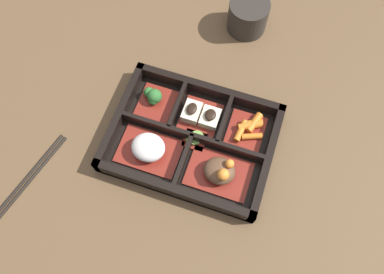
{
  "coord_description": "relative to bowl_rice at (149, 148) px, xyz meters",
  "views": [
    {
      "loc": [
        -0.09,
        0.26,
        0.68
      ],
      "look_at": [
        0.0,
        0.0,
        0.03
      ],
      "focal_mm": 35.0,
      "sensor_mm": 36.0,
      "label": 1
    }
  ],
  "objects": [
    {
      "name": "bento_rim",
      "position": [
        -0.07,
        -0.05,
        -0.01
      ],
      "size": [
        0.31,
        0.23,
        0.04
      ],
      "color": "black",
      "rests_on": "ground_plane"
    },
    {
      "name": "bowl_tofu",
      "position": [
        -0.07,
        -0.1,
        -0.01
      ],
      "size": [
        0.08,
        0.08,
        0.03
      ],
      "color": "maroon",
      "rests_on": "bento_base"
    },
    {
      "name": "bowl_stew",
      "position": [
        -0.14,
        0.0,
        -0.0
      ],
      "size": [
        0.12,
        0.08,
        0.05
      ],
      "color": "maroon",
      "rests_on": "bento_base"
    },
    {
      "name": "bowl_rice",
      "position": [
        0.0,
        0.0,
        0.0
      ],
      "size": [
        0.12,
        0.08,
        0.04
      ],
      "color": "maroon",
      "rests_on": "bento_base"
    },
    {
      "name": "tea_cup",
      "position": [
        -0.09,
        -0.35,
        0.01
      ],
      "size": [
        0.09,
        0.09,
        0.07
      ],
      "color": "#2D2823",
      "rests_on": "ground_plane"
    },
    {
      "name": "bowl_greens",
      "position": [
        0.03,
        -0.1,
        -0.01
      ],
      "size": [
        0.07,
        0.08,
        0.03
      ],
      "color": "maroon",
      "rests_on": "bento_base"
    },
    {
      "name": "bento_base",
      "position": [
        -0.07,
        -0.05,
        -0.02
      ],
      "size": [
        0.31,
        0.23,
        0.01
      ],
      "color": "black",
      "rests_on": "ground_plane"
    },
    {
      "name": "bowl_pickles",
      "position": [
        -0.07,
        -0.05,
        -0.01
      ],
      "size": [
        0.04,
        0.04,
        0.01
      ],
      "color": "maroon",
      "rests_on": "bento_base"
    },
    {
      "name": "chopsticks",
      "position": [
        0.2,
        0.12,
        -0.02
      ],
      "size": [
        0.06,
        0.2,
        0.01
      ],
      "color": "black",
      "rests_on": "ground_plane"
    },
    {
      "name": "bowl_carrots",
      "position": [
        -0.17,
        -0.1,
        -0.01
      ],
      "size": [
        0.07,
        0.08,
        0.02
      ],
      "color": "maroon",
      "rests_on": "bento_base"
    },
    {
      "name": "ground_plane",
      "position": [
        -0.07,
        -0.05,
        -0.03
      ],
      "size": [
        3.0,
        3.0,
        0.0
      ],
      "primitive_type": "plane",
      "color": "brown"
    }
  ]
}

